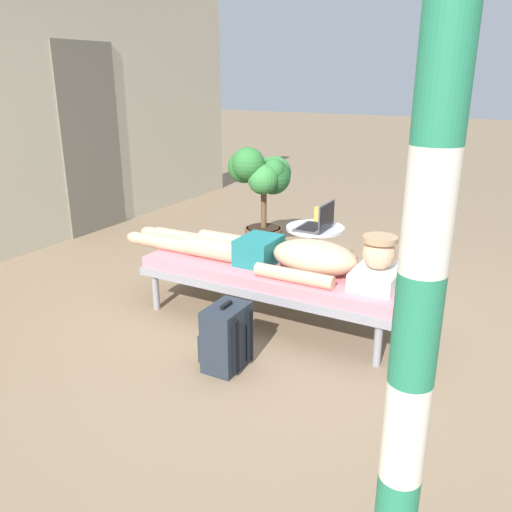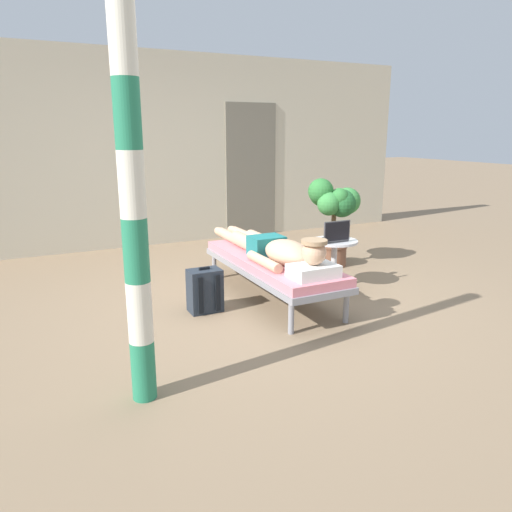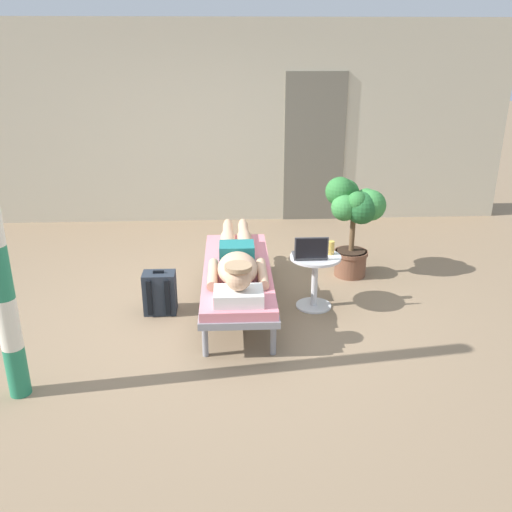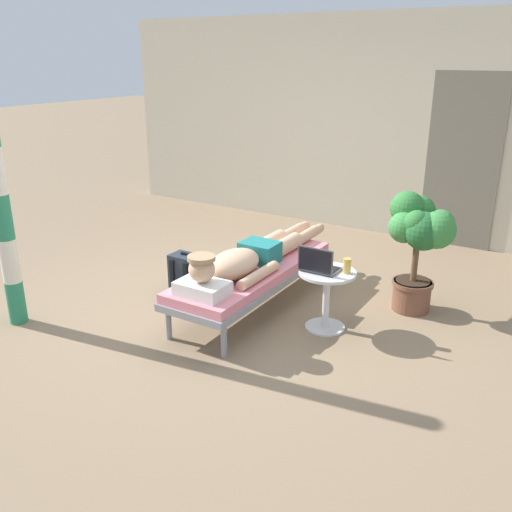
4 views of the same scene
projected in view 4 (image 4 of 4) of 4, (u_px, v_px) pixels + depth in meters
The scene contains 10 objects.
ground_plane at pixel (236, 308), 5.14m from camera, with size 40.00×40.00×0.00m, color #8C7256.
house_wall_back at pixel (376, 126), 7.03m from camera, with size 7.60×0.20×2.70m, color beige.
house_door_panel at pixel (463, 162), 6.50m from camera, with size 0.84×0.03×2.04m, color #6D6759.
lounge_chair at pixel (253, 273), 5.03m from camera, with size 0.65×1.92×0.42m.
person_reclining at pixel (248, 258), 4.91m from camera, with size 0.53×2.17×0.33m.
side_table at pixel (327, 290), 4.65m from camera, with size 0.48×0.48×0.52m.
laptop at pixel (318, 265), 4.57m from camera, with size 0.31×0.24×0.23m.
drink_glass at pixel (347, 266), 4.54m from camera, with size 0.06×0.06×0.13m, color gold.
backpack at pixel (187, 275), 5.40m from camera, with size 0.30×0.26×0.42m.
potted_plant at pixel (420, 235), 4.89m from camera, with size 0.62×0.57×1.08m.
Camera 4 is at (2.61, -3.87, 2.22)m, focal length 39.02 mm.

